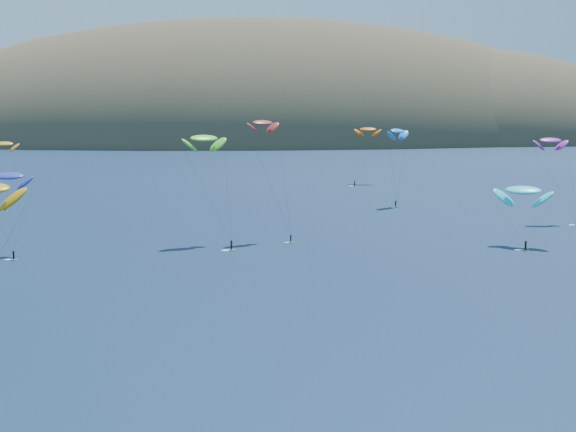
% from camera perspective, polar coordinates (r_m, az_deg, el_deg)
% --- Properties ---
extents(ground, '(2800.00, 2800.00, 0.00)m').
position_cam_1_polar(ground, '(78.88, 4.04, -15.10)').
color(ground, black).
rests_on(ground, ground).
extents(island, '(730.00, 300.00, 210.00)m').
position_cam_1_polar(island, '(637.22, -0.43, 4.59)').
color(island, '#3D3526').
rests_on(island, ground).
extents(kitesurfer_1, '(8.42, 8.52, 20.83)m').
position_cam_1_polar(kitesurfer_1, '(242.19, -19.57, 4.86)').
color(kitesurfer_1, yellow).
rests_on(kitesurfer_1, ground).
extents(kitesurfer_3, '(11.72, 15.40, 25.49)m').
position_cam_1_polar(kitesurfer_3, '(175.62, -5.99, 5.51)').
color(kitesurfer_3, yellow).
rests_on(kitesurfer_3, ground).
extents(kitesurfer_4, '(9.52, 10.61, 24.39)m').
position_cam_1_polar(kitesurfer_4, '(238.80, 7.80, 6.01)').
color(kitesurfer_4, yellow).
rests_on(kitesurfer_4, ground).
extents(kitesurfer_5, '(12.84, 12.52, 15.16)m').
position_cam_1_polar(kitesurfer_5, '(178.66, 16.39, 1.77)').
color(kitesurfer_5, yellow).
rests_on(kitesurfer_5, ground).
extents(kitesurfer_6, '(9.98, 8.94, 23.22)m').
position_cam_1_polar(kitesurfer_6, '(214.57, 18.17, 5.13)').
color(kitesurfer_6, yellow).
rests_on(kitesurfer_6, ground).
extents(kitesurfer_9, '(10.59, 10.36, 28.14)m').
position_cam_1_polar(kitesurfer_9, '(179.41, -1.81, 6.63)').
color(kitesurfer_9, yellow).
rests_on(kitesurfer_9, ground).
extents(kitesurfer_10, '(9.81, 10.84, 18.41)m').
position_cam_1_polar(kitesurfer_10, '(172.10, -19.23, 2.70)').
color(kitesurfer_10, yellow).
rests_on(kitesurfer_10, ground).
extents(kitesurfer_11, '(12.68, 15.53, 22.60)m').
position_cam_1_polar(kitesurfer_11, '(300.46, 5.70, 6.16)').
color(kitesurfer_11, yellow).
rests_on(kitesurfer_11, ground).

